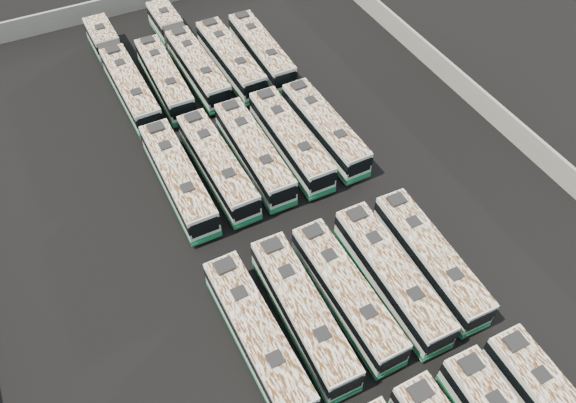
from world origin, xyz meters
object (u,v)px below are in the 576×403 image
object	(u,v)px
bus_midfront_right	(391,276)
bus_midfront_far_right	(430,258)
bus_midback_right	(290,140)
bus_back_right	(231,59)
bus_back_center	(187,52)
bus_back_far_left	(121,71)
bus_back_left	(165,79)
bus_midfront_left	(303,312)
bus_midfront_center	(346,293)
bus_back_far_right	(261,51)
bus_midback_far_left	(178,178)
bus_midfront_far_left	(257,335)
bus_midback_left	(217,165)
bus_midback_center	(254,152)
bus_midback_far_right	(325,129)

from	to	relation	value
bus_midfront_right	bus_midfront_far_right	world-z (taller)	bus_midfront_right
bus_midfront_far_right	bus_midback_right	size ratio (longest dim) A/B	0.98
bus_midfront_far_right	bus_back_right	bearing A→B (deg)	98.12
bus_midback_right	bus_back_center	world-z (taller)	bus_midback_right
bus_back_far_left	bus_back_left	world-z (taller)	bus_back_far_left
bus_midfront_left	bus_midfront_right	xyz separation A→B (m)	(6.62, -0.21, -0.00)
bus_back_far_left	bus_midfront_center	bearing A→B (deg)	-78.96
bus_midfront_right	bus_back_far_right	world-z (taller)	bus_midfront_right
bus_midback_far_left	bus_back_far_right	world-z (taller)	bus_midback_far_left
bus_midfront_far_left	bus_midfront_left	world-z (taller)	bus_midfront_far_left
bus_midfront_far_left	bus_midback_left	bearing A→B (deg)	76.22
bus_back_left	bus_back_right	bearing A→B (deg)	0.77
bus_back_left	bus_back_right	world-z (taller)	bus_back_right
bus_midfront_left	bus_midfront_center	size ratio (longest dim) A/B	1.03
bus_midback_right	bus_back_right	size ratio (longest dim) A/B	1.00
bus_midback_right	bus_back_left	bearing A→B (deg)	117.94
bus_midfront_far_left	bus_back_far_right	size ratio (longest dim) A/B	1.03
bus_midback_far_left	bus_back_far_left	distance (m)	15.66
bus_back_left	bus_midfront_far_right	bearing A→B (deg)	-69.37
bus_midback_center	bus_back_left	distance (m)	13.16
bus_back_center	bus_midfront_far_left	bearing A→B (deg)	-102.85
bus_midback_far_right	bus_back_center	world-z (taller)	bus_midback_far_right
bus_midfront_left	bus_back_right	world-z (taller)	bus_back_right
bus_midfront_center	bus_back_left	xyz separation A→B (m)	(-3.30, 27.64, -0.00)
bus_midfront_center	bus_back_far_left	distance (m)	31.24
bus_back_far_right	bus_back_far_left	bearing A→B (deg)	168.59
bus_midfront_far_right	bus_midfront_far_left	bearing A→B (deg)	-178.69
bus_midfront_far_left	bus_back_left	xyz separation A→B (m)	(3.25, 27.78, -0.06)
bus_midfront_far_left	bus_midback_center	world-z (taller)	bus_midfront_far_left
bus_midfront_far_right	bus_back_center	bearing A→B (deg)	103.52
bus_midfront_center	bus_midback_far_left	size ratio (longest dim) A/B	0.96
bus_back_center	bus_midfront_far_right	bearing A→B (deg)	-78.78
bus_midfront_right	bus_midback_center	world-z (taller)	bus_midfront_right
bus_midfront_left	bus_midfront_right	distance (m)	6.62
bus_midback_right	bus_midfront_far_left	bearing A→B (deg)	-123.11
bus_midback_far_right	bus_back_far_left	distance (m)	20.51
bus_midback_left	bus_midback_far_right	size ratio (longest dim) A/B	1.02
bus_midfront_center	bus_midfront_left	bearing A→B (deg)	178.98
bus_midfront_right	bus_midback_far_right	bearing A→B (deg)	78.37
bus_back_far_right	bus_midback_far_left	bearing A→B (deg)	-134.66
bus_midback_far_left	bus_midback_far_right	distance (m)	13.07
bus_midfront_far_left	bus_midback_far_right	xyz separation A→B (m)	(13.17, 15.01, -0.05)
bus_midback_center	bus_back_right	bearing A→B (deg)	75.89
bus_midfront_center	bus_midback_far_right	world-z (taller)	bus_midback_far_right
bus_midfront_far_left	bus_midfront_center	xyz separation A→B (m)	(6.55, 0.14, -0.06)
bus_midback_far_left	bus_back_center	world-z (taller)	bus_midback_far_left
bus_midfront_right	bus_back_right	world-z (taller)	bus_back_right
bus_midfront_right	bus_midback_left	world-z (taller)	same
bus_midfront_right	bus_back_far_left	distance (m)	32.31
bus_midback_left	bus_back_far_left	world-z (taller)	bus_midback_left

